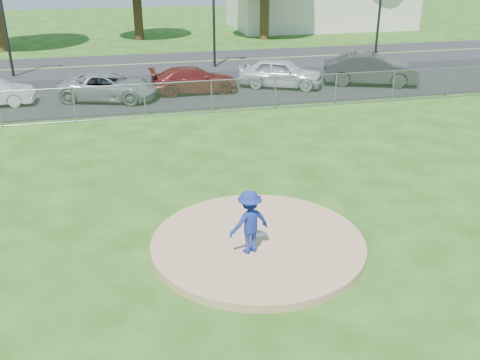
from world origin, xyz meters
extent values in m
plane|color=#1E4B10|center=(0.00, 10.00, 0.00)|extent=(120.00, 120.00, 0.00)
cylinder|color=#A8805C|center=(0.00, 0.00, 0.10)|extent=(5.40, 5.40, 0.20)
cube|color=white|center=(0.00, 0.20, 0.22)|extent=(0.60, 0.15, 0.04)
cube|color=gray|center=(0.00, 12.00, 0.75)|extent=(40.00, 0.06, 1.50)
cube|color=black|center=(0.00, 16.50, 0.01)|extent=(50.00, 8.00, 0.01)
cube|color=#232325|center=(0.00, 24.00, 0.00)|extent=(60.00, 7.00, 0.01)
cube|color=beige|center=(16.00, 38.00, 2.00)|extent=(16.00, 9.00, 4.00)
cylinder|color=#341F13|center=(-1.00, 34.00, 1.92)|extent=(0.72, 0.72, 3.85)
cylinder|color=#392815|center=(9.00, 32.00, 2.27)|extent=(0.76, 0.76, 4.55)
cylinder|color=#342513|center=(20.00, 35.00, 2.10)|extent=(0.74, 0.74, 4.20)
cylinder|color=black|center=(-9.00, 22.00, 2.80)|extent=(0.16, 0.16, 5.60)
cylinder|color=black|center=(3.00, 22.00, 2.80)|extent=(0.16, 0.16, 5.60)
cylinder|color=black|center=(14.00, 22.00, 2.80)|extent=(0.16, 0.16, 5.60)
imported|color=navy|center=(-0.34, -0.46, 1.00)|extent=(1.15, 0.86, 1.59)
cone|color=#EF4E0C|center=(-7.36, 15.63, 0.36)|extent=(0.36, 0.36, 0.70)
imported|color=gray|center=(-3.54, 15.31, 0.67)|extent=(5.20, 3.56, 1.32)
imported|color=maroon|center=(0.78, 15.86, 0.67)|extent=(4.55, 1.88, 1.31)
imported|color=silver|center=(5.49, 15.99, 0.78)|extent=(4.84, 3.52, 1.53)
imported|color=#28282B|center=(10.44, 15.46, 0.85)|extent=(5.37, 3.39, 1.67)
camera|label=1|loc=(-3.09, -11.33, 6.99)|focal=40.00mm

